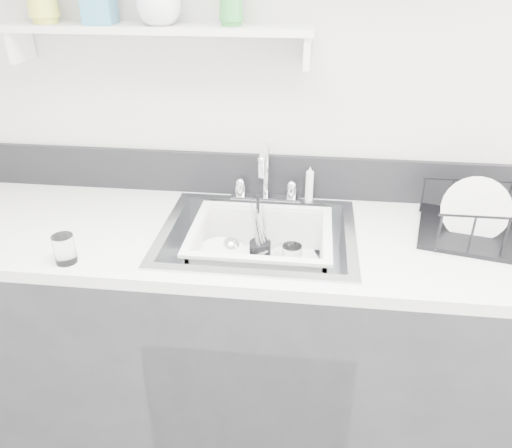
# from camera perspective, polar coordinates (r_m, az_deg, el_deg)

# --- Properties ---
(counter_run) EXTENTS (3.20, 0.62, 0.92)m
(counter_run) POSITION_cam_1_polar(r_m,az_deg,el_deg) (1.91, 0.18, -13.09)
(counter_run) COLOR #29292C
(counter_run) RESTS_ON ground
(backsplash) EXTENTS (3.20, 0.02, 0.16)m
(backsplash) POSITION_cam_1_polar(r_m,az_deg,el_deg) (1.87, 1.26, 5.59)
(backsplash) COLOR black
(backsplash) RESTS_ON counter_run
(sink) EXTENTS (0.64, 0.52, 0.20)m
(sink) POSITION_cam_1_polar(r_m,az_deg,el_deg) (1.69, 0.20, -3.67)
(sink) COLOR silver
(sink) RESTS_ON counter_run
(faucet) EXTENTS (0.26, 0.18, 0.23)m
(faucet) POSITION_cam_1_polar(r_m,az_deg,el_deg) (1.83, 1.09, 4.38)
(faucet) COLOR silver
(faucet) RESTS_ON counter_run
(side_sprayer) EXTENTS (0.03, 0.03, 0.14)m
(side_sprayer) POSITION_cam_1_polar(r_m,az_deg,el_deg) (1.83, 6.12, 4.52)
(side_sprayer) COLOR white
(side_sprayer) RESTS_ON counter_run
(wall_shelf) EXTENTS (1.00, 0.16, 0.12)m
(wall_shelf) POSITION_cam_1_polar(r_m,az_deg,el_deg) (1.74, -11.14, 20.83)
(wall_shelf) COLOR silver
(wall_shelf) RESTS_ON room_shell
(wash_tub) EXTENTS (0.56, 0.50, 0.18)m
(wash_tub) POSITION_cam_1_polar(r_m,az_deg,el_deg) (1.69, 0.55, -3.17)
(wash_tub) COLOR white
(wash_tub) RESTS_ON sink
(plate_stack) EXTENTS (0.25, 0.24, 0.10)m
(plate_stack) POSITION_cam_1_polar(r_m,az_deg,el_deg) (1.70, -3.66, -5.07)
(plate_stack) COLOR white
(plate_stack) RESTS_ON wash_tub
(utensil_cup) EXTENTS (0.07, 0.07, 0.25)m
(utensil_cup) POSITION_cam_1_polar(r_m,az_deg,el_deg) (1.73, 0.46, -3.15)
(utensil_cup) COLOR black
(utensil_cup) RESTS_ON wash_tub
(ladle) EXTENTS (0.31, 0.21, 0.08)m
(ladle) POSITION_cam_1_polar(r_m,az_deg,el_deg) (1.72, -0.80, -3.93)
(ladle) COLOR silver
(ladle) RESTS_ON wash_tub
(tumbler_in_tub) EXTENTS (0.07, 0.07, 0.10)m
(tumbler_in_tub) POSITION_cam_1_polar(r_m,az_deg,el_deg) (1.71, 4.10, -3.91)
(tumbler_in_tub) COLOR white
(tumbler_in_tub) RESTS_ON wash_tub
(tumbler_counter) EXTENTS (0.08, 0.08, 0.09)m
(tumbler_counter) POSITION_cam_1_polar(r_m,az_deg,el_deg) (1.58, -21.04, -2.69)
(tumbler_counter) COLOR white
(tumbler_counter) RESTS_ON counter_run
(dish_rack) EXTENTS (0.48, 0.40, 0.15)m
(dish_rack) POSITION_cam_1_polar(r_m,az_deg,el_deg) (1.76, 25.32, 0.82)
(dish_rack) COLOR black
(dish_rack) RESTS_ON counter_run
(bowl_small) EXTENTS (0.15, 0.15, 0.04)m
(bowl_small) POSITION_cam_1_polar(r_m,az_deg,el_deg) (1.64, 3.52, -6.74)
(bowl_small) COLOR white
(bowl_small) RESTS_ON wash_tub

